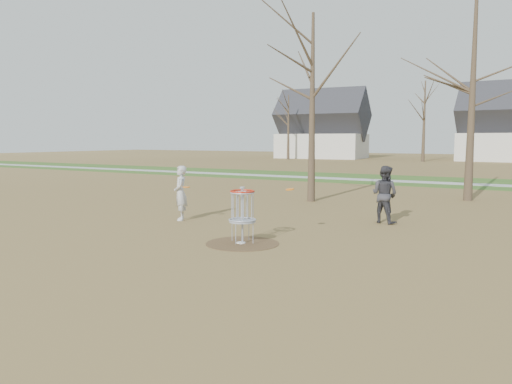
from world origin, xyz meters
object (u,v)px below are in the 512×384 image
player_standing (181,193)px  disc_grounded (241,243)px  player_throwing (385,194)px  disc_golf_basket (242,206)px

player_standing → disc_grounded: player_standing is taller
player_throwing → disc_grounded: bearing=81.1°
player_throwing → player_standing: bearing=41.1°
disc_grounded → disc_golf_basket: (0.04, 0.01, 0.89)m
player_standing → disc_grounded: bearing=20.4°
player_standing → player_throwing: player_throwing is taller
disc_golf_basket → player_standing: bearing=150.3°
player_throwing → disc_grounded: (-2.14, -4.75, -0.85)m
player_throwing → disc_golf_basket: 5.19m
disc_grounded → disc_golf_basket: disc_golf_basket is taller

